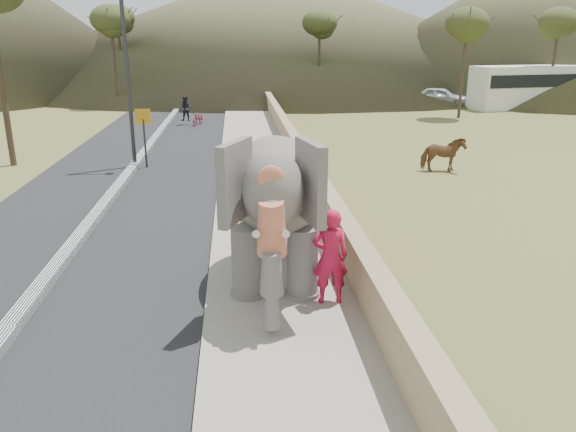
# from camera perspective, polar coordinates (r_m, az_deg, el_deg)

# --- Properties ---
(ground) EXTENTS (160.00, 160.00, 0.00)m
(ground) POSITION_cam_1_polar(r_m,az_deg,el_deg) (10.39, -0.19, -12.04)
(ground) COLOR olive
(ground) RESTS_ON ground
(road) EXTENTS (7.00, 120.00, 0.03)m
(road) POSITION_cam_1_polar(r_m,az_deg,el_deg) (20.11, -17.19, 2.13)
(road) COLOR black
(road) RESTS_ON ground
(median) EXTENTS (0.35, 120.00, 0.22)m
(median) POSITION_cam_1_polar(r_m,az_deg,el_deg) (20.08, -17.21, 2.39)
(median) COLOR black
(median) RESTS_ON ground
(walkway) EXTENTS (3.00, 120.00, 0.15)m
(walkway) POSITION_cam_1_polar(r_m,az_deg,el_deg) (19.67, -2.80, 2.76)
(walkway) COLOR #9E9687
(walkway) RESTS_ON ground
(parapet) EXTENTS (0.30, 120.00, 1.10)m
(parapet) POSITION_cam_1_polar(r_m,az_deg,el_deg) (19.68, 1.99, 4.21)
(parapet) COLOR tan
(parapet) RESTS_ON ground
(lamppost) EXTENTS (1.76, 0.36, 8.00)m
(lamppost) POSITION_cam_1_polar(r_m,az_deg,el_deg) (23.56, -15.46, 16.47)
(lamppost) COLOR #2D2C31
(lamppost) RESTS_ON ground
(signboard) EXTENTS (0.60, 0.08, 2.40)m
(signboard) POSITION_cam_1_polar(r_m,az_deg,el_deg) (23.60, -14.44, 8.65)
(signboard) COLOR #2D2D33
(signboard) RESTS_ON ground
(cow) EXTENTS (1.70, 0.86, 1.40)m
(cow) POSITION_cam_1_polar(r_m,az_deg,el_deg) (23.20, 15.44, 6.04)
(cow) COLOR brown
(cow) RESTS_ON ground
(distant_car) EXTENTS (4.55, 3.30, 1.44)m
(distant_car) POSITION_cam_1_polar(r_m,az_deg,el_deg) (45.94, 15.22, 11.64)
(distant_car) COLOR #ABACB2
(distant_car) RESTS_ON ground
(bus_white) EXTENTS (11.27, 4.48, 3.10)m
(bus_white) POSITION_cam_1_polar(r_m,az_deg,el_deg) (47.16, 24.30, 11.87)
(bus_white) COLOR white
(bus_white) RESTS_ON ground
(hill_right) EXTENTS (56.00, 56.00, 16.00)m
(hill_right) POSITION_cam_1_polar(r_m,az_deg,el_deg) (71.28, 27.25, 18.23)
(hill_right) COLOR brown
(hill_right) RESTS_ON ground
(hill_far) EXTENTS (80.00, 80.00, 14.00)m
(hill_far) POSITION_cam_1_polar(r_m,az_deg,el_deg) (79.21, -1.18, 19.12)
(hill_far) COLOR brown
(hill_far) RESTS_ON ground
(elephant_and_man) EXTENTS (2.66, 4.65, 3.22)m
(elephant_and_man) POSITION_cam_1_polar(r_m,az_deg,el_deg) (11.87, -1.13, 1.05)
(elephant_and_man) COLOR slate
(elephant_and_man) RESTS_ON ground
(motorcyclist) EXTENTS (1.60, 1.78, 1.77)m
(motorcyclist) POSITION_cam_1_polar(r_m,az_deg,el_deg) (34.97, -9.64, 10.18)
(motorcyclist) COLOR maroon
(motorcyclist) RESTS_ON ground
(trees) EXTENTS (48.01, 43.82, 9.08)m
(trees) POSITION_cam_1_polar(r_m,az_deg,el_deg) (37.50, 1.29, 15.87)
(trees) COLOR #473828
(trees) RESTS_ON ground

